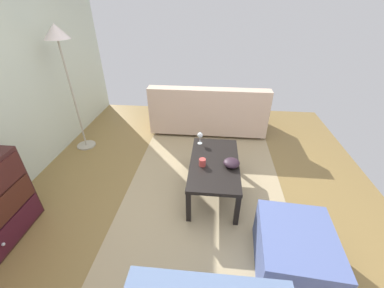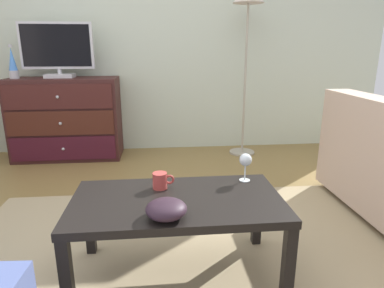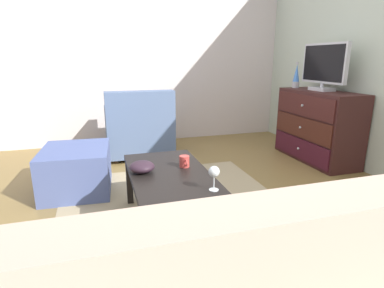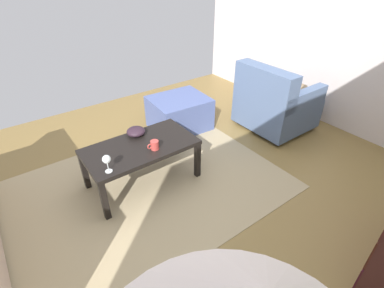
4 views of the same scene
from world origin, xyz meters
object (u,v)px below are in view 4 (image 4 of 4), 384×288
object	(u,v)px
coffee_table	(141,150)
ottoman	(179,113)
wine_glass	(107,160)
bowl_decorative	(136,131)
armchair	(275,103)
mug	(154,145)

from	to	relation	value
coffee_table	ottoman	distance (m)	1.16
wine_glass	ottoman	world-z (taller)	wine_glass
bowl_decorative	armchair	distance (m)	1.85
bowl_decorative	coffee_table	bearing A→B (deg)	73.05
wine_glass	armchair	size ratio (longest dim) A/B	0.18
mug	armchair	bearing A→B (deg)	-176.41
bowl_decorative	ottoman	size ratio (longest dim) A/B	0.26
coffee_table	bowl_decorative	bearing A→B (deg)	-106.95
ottoman	mug	bearing A→B (deg)	45.07
coffee_table	bowl_decorative	xyz separation A→B (m)	(-0.06, -0.19, 0.09)
armchair	ottoman	size ratio (longest dim) A/B	1.22
coffee_table	wine_glass	world-z (taller)	wine_glass
coffee_table	ottoman	size ratio (longest dim) A/B	1.48
coffee_table	mug	distance (m)	0.18
mug	bowl_decorative	world-z (taller)	mug
coffee_table	wine_glass	xyz separation A→B (m)	(0.39, 0.19, 0.17)
wine_glass	bowl_decorative	world-z (taller)	wine_glass
wine_glass	armchair	bearing A→B (deg)	-175.65
mug	ottoman	xyz separation A→B (m)	(-0.83, -0.83, -0.27)
coffee_table	ottoman	xyz separation A→B (m)	(-0.91, -0.70, -0.17)
armchair	wine_glass	bearing A→B (deg)	4.35
armchair	ottoman	distance (m)	1.22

